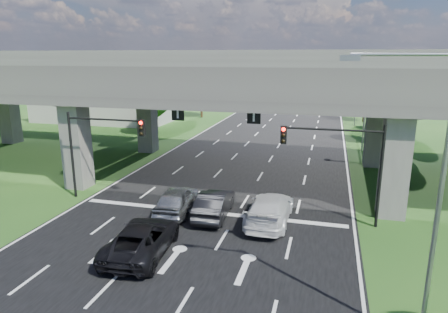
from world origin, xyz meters
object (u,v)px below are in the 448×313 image
at_px(car_dark, 214,204).
at_px(car_white, 270,209).
at_px(signal_left, 98,140).
at_px(car_silver, 177,200).
at_px(streetlight_near, 428,182).
at_px(streetlight_far, 362,94).
at_px(signal_right, 342,155).
at_px(car_trailing, 142,239).
at_px(streetlight_beyond, 355,84).

height_order(car_dark, car_white, car_white).
bearing_deg(signal_left, car_silver, -9.10).
height_order(streetlight_near, car_dark, streetlight_near).
bearing_deg(streetlight_far, signal_right, -96.47).
distance_m(car_dark, car_white, 3.42).
bearing_deg(streetlight_near, car_white, 124.43).
relative_size(car_white, car_trailing, 1.03).
relative_size(signal_right, car_white, 1.02).
xyz_separation_m(signal_right, car_white, (-3.90, -0.94, -3.31)).
xyz_separation_m(car_dark, car_trailing, (-2.14, -5.50, -0.01)).
bearing_deg(streetlight_near, streetlight_far, 90.00).
bearing_deg(streetlight_near, signal_right, 102.88).
height_order(streetlight_beyond, car_trailing, streetlight_beyond).
bearing_deg(car_white, car_dark, 0.75).
relative_size(streetlight_near, car_trailing, 1.75).
height_order(streetlight_beyond, car_silver, streetlight_beyond).
distance_m(signal_left, car_dark, 9.03).
height_order(signal_right, car_white, signal_right).
bearing_deg(car_silver, signal_right, -179.35).
bearing_deg(signal_right, car_trailing, -145.71).
bearing_deg(car_white, streetlight_near, 125.17).
bearing_deg(car_trailing, streetlight_near, 158.57).
distance_m(signal_left, car_trailing, 9.55).
height_order(streetlight_near, streetlight_far, same).
relative_size(signal_left, car_trailing, 1.05).
bearing_deg(car_white, signal_right, -165.65).
xyz_separation_m(car_white, car_trailing, (-5.56, -5.50, -0.06)).
distance_m(signal_right, signal_left, 15.65).
bearing_deg(streetlight_near, car_trailing, 163.40).
bearing_deg(signal_right, streetlight_near, -77.12).
relative_size(streetlight_near, streetlight_beyond, 1.00).
distance_m(streetlight_beyond, car_trailing, 44.38).
distance_m(signal_right, streetlight_beyond, 36.17).
height_order(signal_right, signal_left, same).
bearing_deg(car_silver, streetlight_near, 138.34).
bearing_deg(streetlight_near, streetlight_beyond, 90.00).
bearing_deg(car_trailing, streetlight_far, -118.70).
bearing_deg(car_dark, signal_right, -175.94).
distance_m(signal_right, car_dark, 8.10).
bearing_deg(signal_right, streetlight_beyond, 86.39).
bearing_deg(streetlight_far, car_trailing, -113.87).
xyz_separation_m(streetlight_far, streetlight_beyond, (0.00, 16.00, 0.00)).
bearing_deg(streetlight_beyond, streetlight_far, -90.00).
bearing_deg(signal_left, streetlight_beyond, 63.57).
height_order(signal_right, streetlight_far, streetlight_far).
height_order(signal_left, streetlight_far, streetlight_far).
distance_m(signal_left, car_white, 12.25).
relative_size(signal_left, car_dark, 1.22).
distance_m(streetlight_far, car_dark, 23.62).
height_order(streetlight_far, car_white, streetlight_far).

